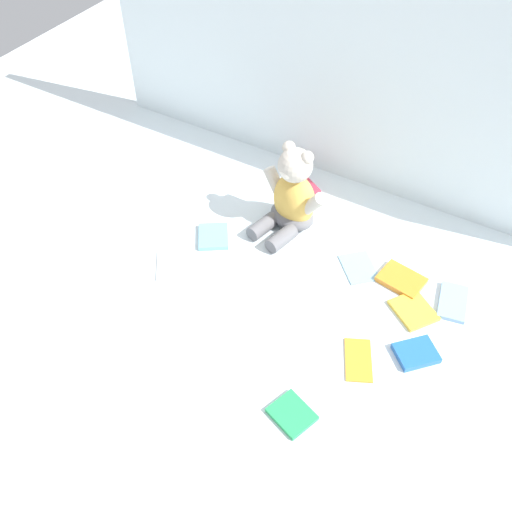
{
  "coord_description": "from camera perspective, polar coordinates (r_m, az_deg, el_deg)",
  "views": [
    {
      "loc": [
        0.51,
        -1.0,
        1.2
      ],
      "look_at": [
        -0.01,
        -0.1,
        0.1
      ],
      "focal_mm": 40.03,
      "sensor_mm": 36.0,
      "label": 1
    }
  ],
  "objects": [
    {
      "name": "ground_plane",
      "position": [
        1.65,
        2.04,
        -0.31
      ],
      "size": [
        3.2,
        3.2,
        0.0
      ],
      "primitive_type": "plane",
      "color": "silver"
    },
    {
      "name": "teddy_bear",
      "position": [
        1.68,
        3.64,
        5.82
      ],
      "size": [
        0.23,
        0.22,
        0.28
      ],
      "rotation": [
        0.0,
        0.0,
        -0.22
      ],
      "color": "#E5B24C",
      "rests_on": "ground_plane"
    },
    {
      "name": "book_case_1",
      "position": [
        1.64,
        -8.61,
        -0.83
      ],
      "size": [
        0.12,
        0.13,
        0.01
      ],
      "primitive_type": "cube",
      "rotation": [
        0.0,
        0.0,
        3.75
      ],
      "color": "silver",
      "rests_on": "ground_plane"
    },
    {
      "name": "book_case_8",
      "position": [
        1.45,
        10.2,
        -10.14
      ],
      "size": [
        0.11,
        0.14,
        0.01
      ],
      "primitive_type": "cube",
      "rotation": [
        0.0,
        0.0,
        3.59
      ],
      "color": "orange",
      "rests_on": "ground_plane"
    },
    {
      "name": "book_case_5",
      "position": [
        1.63,
        14.33,
        -2.31
      ],
      "size": [
        0.13,
        0.11,
        0.02
      ],
      "primitive_type": "cube",
      "rotation": [
        0.0,
        0.0,
        4.55
      ],
      "color": "orange",
      "rests_on": "ground_plane"
    },
    {
      "name": "book_case_2",
      "position": [
        1.64,
        10.25,
        -1.1
      ],
      "size": [
        0.14,
        0.14,
        0.01
      ],
      "primitive_type": "cube",
      "rotation": [
        0.0,
        0.0,
        3.9
      ],
      "color": "#86B7D3",
      "rests_on": "ground_plane"
    },
    {
      "name": "book_case_9",
      "position": [
        1.49,
        15.7,
        -9.33
      ],
      "size": [
        0.13,
        0.13,
        0.02
      ],
      "primitive_type": "cube",
      "rotation": [
        0.0,
        0.0,
        2.38
      ],
      "color": "blue",
      "rests_on": "ground_plane"
    },
    {
      "name": "book_case_3",
      "position": [
        1.57,
        15.46,
        -5.26
      ],
      "size": [
        0.14,
        0.14,
        0.01
      ],
      "primitive_type": "cube",
      "rotation": [
        0.0,
        0.0,
        4.09
      ],
      "color": "yellow",
      "rests_on": "ground_plane"
    },
    {
      "name": "book_case_6",
      "position": [
        1.36,
        3.61,
        -15.49
      ],
      "size": [
        0.12,
        0.11,
        0.01
      ],
      "primitive_type": "cube",
      "rotation": [
        0.0,
        0.0,
        4.37
      ],
      "color": "#27A259",
      "rests_on": "ground_plane"
    },
    {
      "name": "book_case_0",
      "position": [
        1.62,
        19.07,
        -4.37
      ],
      "size": [
        0.09,
        0.14,
        0.01
      ],
      "primitive_type": "cube",
      "rotation": [
        0.0,
        0.0,
        3.34
      ],
      "color": "#85AEDC",
      "rests_on": "ground_plane"
    },
    {
      "name": "book_case_4",
      "position": [
        1.86,
        4.31,
        6.78
      ],
      "size": [
        0.14,
        0.14,
        0.02
      ],
      "primitive_type": "cube",
      "rotation": [
        0.0,
        0.0,
        4.17
      ],
      "color": "#C53045",
      "rests_on": "ground_plane"
    },
    {
      "name": "book_case_7",
      "position": [
        1.7,
        -4.28,
        1.96
      ],
      "size": [
        0.13,
        0.14,
        0.01
      ],
      "primitive_type": "cube",
      "rotation": [
        0.0,
        0.0,
        0.59
      ],
      "color": "#72B6C9",
      "rests_on": "ground_plane"
    },
    {
      "name": "backdrop_drape",
      "position": [
        1.77,
        9.73,
        16.46
      ],
      "size": [
        1.7,
        0.03,
        0.65
      ],
      "primitive_type": "cube",
      "color": "white",
      "rests_on": "ground_plane"
    }
  ]
}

